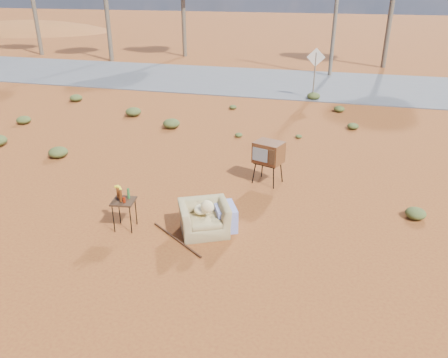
# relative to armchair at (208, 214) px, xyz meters

# --- Properties ---
(ground) EXTENTS (140.00, 140.00, 0.00)m
(ground) POSITION_rel_armchair_xyz_m (-0.28, -0.13, -0.40)
(ground) COLOR brown
(ground) RESTS_ON ground
(highway) EXTENTS (140.00, 7.00, 0.04)m
(highway) POSITION_rel_armchair_xyz_m (-0.28, 14.87, -0.38)
(highway) COLOR #565659
(highway) RESTS_ON ground
(dirt_mound) EXTENTS (26.00, 18.00, 2.00)m
(dirt_mound) POSITION_rel_armchair_xyz_m (-30.28, 33.87, -0.40)
(dirt_mound) COLOR brown
(dirt_mound) RESTS_ON ground
(armchair) EXTENTS (1.28, 1.17, 0.86)m
(armchair) POSITION_rel_armchair_xyz_m (0.00, 0.00, 0.00)
(armchair) COLOR #937E50
(armchair) RESTS_ON ground
(tv_unit) EXTENTS (0.82, 0.74, 1.10)m
(tv_unit) POSITION_rel_armchair_xyz_m (0.78, 2.68, 0.41)
(tv_unit) COLOR black
(tv_unit) RESTS_ON ground
(side_table) EXTENTS (0.51, 0.51, 0.92)m
(side_table) POSITION_rel_armchair_xyz_m (-1.74, -0.32, 0.27)
(side_table) COLOR #382214
(side_table) RESTS_ON ground
(rusty_bar) EXTENTS (1.35, 0.98, 0.04)m
(rusty_bar) POSITION_rel_armchair_xyz_m (-0.51, -0.51, -0.38)
(rusty_bar) COLOR #462312
(rusty_bar) RESTS_ON ground
(road_sign) EXTENTS (0.78, 0.06, 2.19)m
(road_sign) POSITION_rel_armchair_xyz_m (1.22, 11.87, 1.10)
(road_sign) COLOR brown
(road_sign) RESTS_ON ground
(scrub_patch) EXTENTS (17.49, 8.07, 0.33)m
(scrub_patch) POSITION_rel_armchair_xyz_m (-1.10, 4.28, -0.26)
(scrub_patch) COLOR #455023
(scrub_patch) RESTS_ON ground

